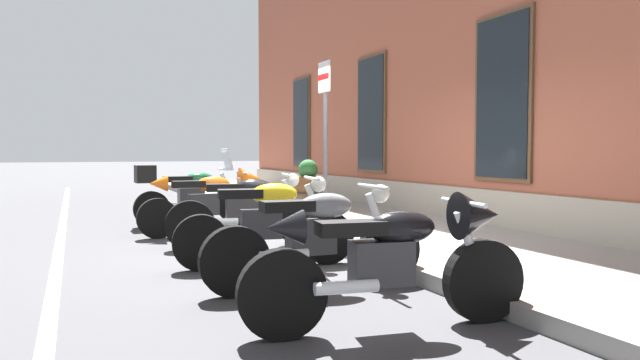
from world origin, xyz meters
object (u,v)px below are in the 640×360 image
object	(u,v)px
motorcycle_orange_sport	(213,199)
motorcycle_black_naked	(248,211)
motorcycle_yellow_naked	(267,223)
parking_sign	(325,120)
motorcycle_black_sport	(399,255)
barrel_planter	(308,187)
motorcycle_green_touring	(187,193)
motorcycle_grey_naked	(318,238)

from	to	relation	value
motorcycle_orange_sport	motorcycle_black_naked	world-z (taller)	motorcycle_orange_sport
motorcycle_yellow_naked	motorcycle_black_naked	bearing A→B (deg)	172.94
motorcycle_black_naked	parking_sign	world-z (taller)	parking_sign
motorcycle_yellow_naked	motorcycle_black_sport	xyz separation A→B (m)	(2.49, 0.18, 0.05)
motorcycle_black_sport	barrel_planter	bearing A→B (deg)	162.73
motorcycle_yellow_naked	parking_sign	distance (m)	2.43
motorcycle_yellow_naked	parking_sign	bearing A→B (deg)	138.06
motorcycle_black_naked	parking_sign	distance (m)	1.76
motorcycle_green_touring	motorcycle_orange_sport	bearing A→B (deg)	4.92
motorcycle_grey_naked	motorcycle_green_touring	bearing A→B (deg)	-177.27
motorcycle_yellow_naked	motorcycle_green_touring	bearing A→B (deg)	-178.13
parking_sign	motorcycle_green_touring	bearing A→B (deg)	-149.05
motorcycle_grey_naked	parking_sign	xyz separation A→B (m)	(-2.70, 1.27, 1.26)
motorcycle_grey_naked	barrel_planter	world-z (taller)	barrel_planter
motorcycle_orange_sport	barrel_planter	distance (m)	3.09
motorcycle_green_touring	motorcycle_yellow_naked	size ratio (longest dim) A/B	1.03
parking_sign	barrel_planter	world-z (taller)	parking_sign
motorcycle_yellow_naked	motorcycle_grey_naked	bearing A→B (deg)	5.74
motorcycle_black_sport	motorcycle_yellow_naked	bearing A→B (deg)	-175.97
motorcycle_grey_naked	barrel_planter	xyz separation A→B (m)	(-5.77, 2.27, 0.09)
motorcycle_orange_sport	motorcycle_black_naked	distance (m)	1.32
motorcycle_orange_sport	parking_sign	size ratio (longest dim) A/B	0.85
motorcycle_orange_sport	motorcycle_yellow_naked	bearing A→B (deg)	0.21
motorcycle_orange_sport	parking_sign	world-z (taller)	parking_sign
motorcycle_orange_sport	motorcycle_grey_naked	xyz separation A→B (m)	(3.81, 0.13, -0.08)
motorcycle_green_touring	motorcycle_yellow_naked	bearing A→B (deg)	1.87
motorcycle_black_naked	barrel_planter	size ratio (longest dim) A/B	2.16
motorcycle_black_naked	motorcycle_black_sport	size ratio (longest dim) A/B	0.97
motorcycle_grey_naked	parking_sign	size ratio (longest dim) A/B	0.89
motorcycle_yellow_naked	barrel_planter	world-z (taller)	barrel_planter
parking_sign	motorcycle_black_naked	bearing A→B (deg)	-80.54
motorcycle_grey_naked	motorcycle_black_sport	bearing A→B (deg)	2.55
barrel_planter	motorcycle_grey_naked	bearing A→B (deg)	-21.48
motorcycle_yellow_naked	parking_sign	xyz separation A→B (m)	(-1.55, 1.39, 1.25)
motorcycle_black_naked	motorcycle_yellow_naked	size ratio (longest dim) A/B	1.05
motorcycle_yellow_naked	motorcycle_black_sport	bearing A→B (deg)	4.03
motorcycle_black_naked	motorcycle_yellow_naked	xyz separation A→B (m)	(1.34, -0.17, 0.00)
motorcycle_green_touring	barrel_planter	world-z (taller)	motorcycle_green_touring
motorcycle_grey_naked	barrel_planter	size ratio (longest dim) A/B	2.23
motorcycle_orange_sport	barrel_planter	world-z (taller)	barrel_planter
barrel_planter	motorcycle_yellow_naked	bearing A→B (deg)	-27.35
motorcycle_orange_sport	motorcycle_black_sport	xyz separation A→B (m)	(5.15, 0.19, -0.02)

